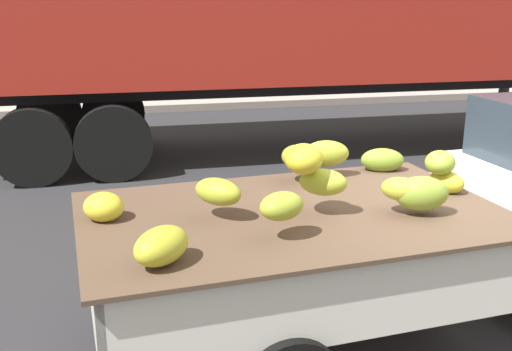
{
  "coord_description": "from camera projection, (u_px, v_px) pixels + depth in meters",
  "views": [
    {
      "loc": [
        -2.68,
        -3.97,
        2.53
      ],
      "look_at": [
        -1.69,
        0.28,
        1.24
      ],
      "focal_mm": 42.9,
      "sensor_mm": 36.0,
      "label": 1
    }
  ],
  "objects": [
    {
      "name": "ground",
      "position": [
        464.0,
        316.0,
        5.01
      ],
      "size": [
        220.0,
        220.0,
        0.0
      ],
      "primitive_type": "plane",
      "color": "#28282B"
    },
    {
      "name": "curb_strip",
      "position": [
        232.0,
        103.0,
        14.42
      ],
      "size": [
        80.0,
        0.8,
        0.16
      ],
      "primitive_type": "cube",
      "color": "gray",
      "rests_on": "ground"
    }
  ]
}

